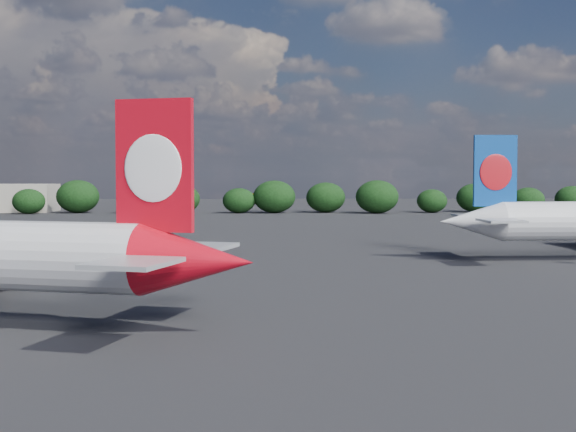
{
  "coord_description": "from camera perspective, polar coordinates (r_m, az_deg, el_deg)",
  "views": [
    {
      "loc": [
        13.54,
        -43.19,
        10.9
      ],
      "look_at": [
        16.0,
        12.0,
        8.0
      ],
      "focal_mm": 50.0,
      "sensor_mm": 36.0,
      "label": 1
    }
  ],
  "objects": [
    {
      "name": "ground",
      "position": [
        104.64,
        -9.99,
        -3.02
      ],
      "size": [
        500.0,
        500.0,
        0.0
      ],
      "primitive_type": "plane",
      "color": "black",
      "rests_on": "ground"
    },
    {
      "name": "highway_sign",
      "position": [
        221.58,
        -10.74,
        0.94
      ],
      "size": [
        6.0,
        0.3,
        4.5
      ],
      "color": "#166E30",
      "rests_on": "ground"
    },
    {
      "name": "billboard_yellow",
      "position": [
        225.31,
        -2.94,
        1.21
      ],
      "size": [
        5.0,
        0.3,
        5.5
      ],
      "color": "gold",
      "rests_on": "ground"
    },
    {
      "name": "horizon_treeline",
      "position": [
        224.32,
        -4.61,
        1.28
      ],
      "size": [
        206.4,
        16.36,
        9.24
      ],
      "color": "black",
      "rests_on": "ground"
    }
  ]
}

